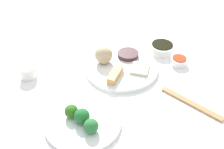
# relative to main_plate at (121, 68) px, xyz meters

# --- Properties ---
(tabletop) EXTENTS (2.20, 2.20, 0.02)m
(tabletop) POSITION_rel_main_plate_xyz_m (-0.01, 0.01, -0.02)
(tabletop) COLOR white
(tabletop) RESTS_ON ground
(main_plate) EXTENTS (0.28, 0.28, 0.02)m
(main_plate) POSITION_rel_main_plate_xyz_m (0.00, 0.00, 0.00)
(main_plate) COLOR white
(main_plate) RESTS_ON tabletop
(rice_scoop) EXTENTS (0.07, 0.07, 0.07)m
(rice_scoop) POSITION_rel_main_plate_xyz_m (0.07, -0.00, 0.04)
(rice_scoop) COLOR tan
(rice_scoop) RESTS_ON main_plate
(spring_roll) EXTENTS (0.04, 0.10, 0.02)m
(spring_roll) POSITION_rel_main_plate_xyz_m (0.00, 0.07, 0.02)
(spring_roll) COLOR tan
(spring_roll) RESTS_ON main_plate
(crab_rangoon_wonton) EXTENTS (0.07, 0.08, 0.01)m
(crab_rangoon_wonton) POSITION_rel_main_plate_xyz_m (-0.07, 0.00, 0.01)
(crab_rangoon_wonton) COLOR beige
(crab_rangoon_wonton) RESTS_ON main_plate
(stir_fry_heap) EXTENTS (0.08, 0.08, 0.02)m
(stir_fry_heap) POSITION_rel_main_plate_xyz_m (-0.00, -0.07, 0.02)
(stir_fry_heap) COLOR #3D2527
(stir_fry_heap) RESTS_ON main_plate
(broccoli_plate) EXTENTS (0.23, 0.23, 0.01)m
(broccoli_plate) POSITION_rel_main_plate_xyz_m (0.03, 0.29, -0.00)
(broccoli_plate) COLOR white
(broccoli_plate) RESTS_ON tabletop
(broccoli_floret_0) EXTENTS (0.04, 0.04, 0.04)m
(broccoli_floret_0) POSITION_rel_main_plate_xyz_m (0.07, 0.29, 0.03)
(broccoli_floret_0) COLOR #2D651A
(broccoli_floret_0) RESTS_ON broccoli_plate
(broccoli_floret_1) EXTENTS (0.04, 0.04, 0.04)m
(broccoli_floret_1) POSITION_rel_main_plate_xyz_m (-0.01, 0.33, 0.03)
(broccoli_floret_1) COLOR #286933
(broccoli_floret_1) RESTS_ON broccoli_plate
(broccoli_floret_2) EXTENTS (0.05, 0.05, 0.05)m
(broccoli_floret_2) POSITION_rel_main_plate_xyz_m (0.03, 0.30, 0.03)
(broccoli_floret_2) COLOR #1E632C
(broccoli_floret_2) RESTS_ON broccoli_plate
(soy_sauce_bowl) EXTENTS (0.11, 0.11, 0.04)m
(soy_sauce_bowl) POSITION_rel_main_plate_xyz_m (-0.13, -0.17, 0.01)
(soy_sauce_bowl) COLOR white
(soy_sauce_bowl) RESTS_ON tabletop
(soy_sauce_bowl_liquid) EXTENTS (0.09, 0.09, 0.00)m
(soy_sauce_bowl_liquid) POSITION_rel_main_plate_xyz_m (-0.13, -0.17, 0.03)
(soy_sauce_bowl_liquid) COLOR black
(soy_sauce_bowl_liquid) RESTS_ON soy_sauce_bowl
(sauce_ramekin_sweet_and_sour) EXTENTS (0.07, 0.07, 0.03)m
(sauce_ramekin_sweet_and_sour) POSITION_rel_main_plate_xyz_m (-0.20, -0.10, 0.01)
(sauce_ramekin_sweet_and_sour) COLOR white
(sauce_ramekin_sweet_and_sour) RESTS_ON tabletop
(sauce_ramekin_sweet_and_sour_liquid) EXTENTS (0.05, 0.05, 0.00)m
(sauce_ramekin_sweet_and_sour_liquid) POSITION_rel_main_plate_xyz_m (-0.20, -0.10, 0.02)
(sauce_ramekin_sweet_and_sour_liquid) COLOR red
(sauce_ramekin_sweet_and_sour_liquid) RESTS_ON sauce_ramekin_sweet_and_sour
(teacup) EXTENTS (0.06, 0.06, 0.05)m
(teacup) POSITION_rel_main_plate_xyz_m (0.31, 0.15, 0.02)
(teacup) COLOR silver
(teacup) RESTS_ON tabletop
(chopsticks_pair) EXTENTS (0.21, 0.11, 0.01)m
(chopsticks_pair) POSITION_rel_main_plate_xyz_m (-0.27, 0.11, -0.00)
(chopsticks_pair) COLOR #A8754C
(chopsticks_pair) RESTS_ON tabletop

